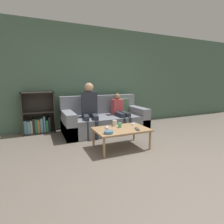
{
  "coord_description": "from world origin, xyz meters",
  "views": [
    {
      "loc": [
        -1.44,
        -1.94,
        1.22
      ],
      "look_at": [
        0.01,
        1.35,
        0.58
      ],
      "focal_mm": 28.0,
      "sensor_mm": 36.0,
      "label": 1
    }
  ],
  "objects": [
    {
      "name": "tv_remote_0",
      "position": [
        0.3,
        0.98,
        0.38
      ],
      "size": [
        0.16,
        0.15,
        0.02
      ],
      "rotation": [
        0.0,
        0.0,
        -0.8
      ],
      "color": "#B7B7BC",
      "rests_on": "coffee_table"
    },
    {
      "name": "couch",
      "position": [
        0.07,
        1.95,
        0.28
      ],
      "size": [
        1.98,
        0.96,
        0.86
      ],
      "color": "gray",
      "rests_on": "ground_plane"
    },
    {
      "name": "tv_remote_2",
      "position": [
        -0.28,
        0.93,
        0.38
      ],
      "size": [
        0.1,
        0.18,
        0.02
      ],
      "rotation": [
        0.0,
        0.0,
        -0.34
      ],
      "color": "#B7B7BC",
      "rests_on": "coffee_table"
    },
    {
      "name": "bookshelf",
      "position": [
        -1.41,
        2.45,
        0.36
      ],
      "size": [
        0.71,
        0.28,
        0.97
      ],
      "color": "#332D28",
      "rests_on": "ground_plane"
    },
    {
      "name": "cup_near",
      "position": [
        -0.08,
        1.04,
        0.42
      ],
      "size": [
        0.09,
        0.09,
        0.11
      ],
      "color": "silver",
      "rests_on": "coffee_table"
    },
    {
      "name": "tv_remote_1",
      "position": [
        0.18,
        0.63,
        0.38
      ],
      "size": [
        0.1,
        0.18,
        0.02
      ],
      "rotation": [
        0.0,
        0.0,
        -0.32
      ],
      "color": "#47474C",
      "rests_on": "coffee_table"
    },
    {
      "name": "person_adult",
      "position": [
        -0.33,
        1.86,
        0.67
      ],
      "size": [
        0.44,
        0.7,
        1.18
      ],
      "rotation": [
        0.0,
        0.0,
        -0.19
      ],
      "color": "#282D38",
      "rests_on": "ground_plane"
    },
    {
      "name": "cup_far",
      "position": [
        -0.04,
        0.89,
        0.41
      ],
      "size": [
        0.07,
        0.07,
        0.09
      ],
      "color": "#4CB77A",
      "rests_on": "coffee_table"
    },
    {
      "name": "coffee_table",
      "position": [
        -0.05,
        0.8,
        0.33
      ],
      "size": [
        0.96,
        0.64,
        0.37
      ],
      "color": "#A87F56",
      "rests_on": "ground_plane"
    },
    {
      "name": "person_child",
      "position": [
        0.41,
        1.81,
        0.51
      ],
      "size": [
        0.26,
        0.66,
        0.92
      ],
      "rotation": [
        0.0,
        0.0,
        0.02
      ],
      "color": "#282D38",
      "rests_on": "ground_plane"
    },
    {
      "name": "ground_plane",
      "position": [
        0.0,
        0.0,
        0.0
      ],
      "size": [
        22.0,
        22.0,
        0.0
      ],
      "primitive_type": "plane",
      "color": "#70665B"
    },
    {
      "name": "wall_back",
      "position": [
        0.0,
        2.6,
        1.3
      ],
      "size": [
        12.0,
        0.06,
        2.6
      ],
      "color": "#4C6B56",
      "rests_on": "ground_plane"
    },
    {
      "name": "snack_bowl",
      "position": [
        -0.38,
        0.61,
        0.39
      ],
      "size": [
        0.15,
        0.15,
        0.05
      ],
      "color": "teal",
      "rests_on": "coffee_table"
    }
  ]
}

